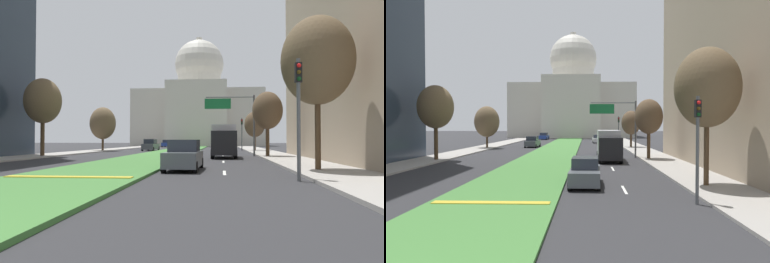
{
  "view_description": "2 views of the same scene",
  "coord_description": "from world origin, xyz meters",
  "views": [
    {
      "loc": [
        6.55,
        -3.63,
        1.76
      ],
      "look_at": [
        2.05,
        48.01,
        3.01
      ],
      "focal_mm": 31.71,
      "sensor_mm": 36.0,
      "label": 1
    },
    {
      "loc": [
        4.56,
        -4.72,
        3.86
      ],
      "look_at": [
        2.98,
        47.16,
        2.69
      ],
      "focal_mm": 30.51,
      "sensor_mm": 36.0,
      "label": 2
    }
  ],
  "objects": [
    {
      "name": "ground_plane",
      "position": [
        0.0,
        48.15,
        0.0
      ],
      "size": [
        260.0,
        260.0,
        0.0
      ],
      "primitive_type": "plane",
      "color": "#2B2B2D"
    },
    {
      "name": "grass_median",
      "position": [
        0.0,
        43.34,
        0.07
      ],
      "size": [
        6.19,
        86.67,
        0.14
      ],
      "primitive_type": "cube",
      "color": "#427A38",
      "rests_on": "ground_plane"
    },
    {
      "name": "median_curb_nose",
      "position": [
        0.0,
        10.42,
        0.16
      ],
      "size": [
        5.57,
        0.5,
        0.04
      ],
      "primitive_type": "cube",
      "color": "gold",
      "rests_on": "grass_median"
    },
    {
      "name": "lane_dashes_right",
      "position": [
        6.7,
        32.21,
        0.0
      ],
      "size": [
        0.16,
        39.53,
        0.01
      ],
      "color": "silver",
      "rests_on": "ground_plane"
    },
    {
      "name": "sidewalk_left",
      "position": [
        -12.3,
        38.52,
        0.07
      ],
      "size": [
        4.0,
        86.67,
        0.15
      ],
      "primitive_type": "cube",
      "color": "#9E9991",
      "rests_on": "ground_plane"
    },
    {
      "name": "sidewalk_right",
      "position": [
        12.3,
        38.52,
        0.07
      ],
      "size": [
        4.0,
        86.67,
        0.15
      ],
      "primitive_type": "cube",
      "color": "#9E9991",
      "rests_on": "ground_plane"
    },
    {
      "name": "capitol_building",
      "position": [
        0.0,
        95.5,
        11.41
      ],
      "size": [
        36.16,
        24.81,
        32.09
      ],
      "color": "beige",
      "rests_on": "ground_plane"
    },
    {
      "name": "traffic_light_near_right",
      "position": [
        9.8,
        10.99,
        3.31
      ],
      "size": [
        0.28,
        0.35,
        5.2
      ],
      "color": "#515456",
      "rests_on": "ground_plane"
    },
    {
      "name": "traffic_light_far_right",
      "position": [
        9.8,
        50.93,
        3.31
      ],
      "size": [
        0.28,
        0.35,
        5.2
      ],
      "color": "#515456",
      "rests_on": "ground_plane"
    },
    {
      "name": "overhead_guide_sign",
      "position": [
        8.04,
        32.6,
        4.64
      ],
      "size": [
        5.34,
        0.2,
        6.5
      ],
      "color": "#515456",
      "rests_on": "ground_plane"
    },
    {
      "name": "street_tree_right_near",
      "position": [
        11.76,
        15.26,
        6.05
      ],
      "size": [
        3.88,
        3.88,
        8.5
      ],
      "color": "#4C3823",
      "rests_on": "ground_plane"
    },
    {
      "name": "street_tree_left_mid",
      "position": [
        -11.39,
        28.97,
        5.63
      ],
      "size": [
        3.63,
        3.63,
        7.94
      ],
      "color": "#4C3823",
      "rests_on": "ground_plane"
    },
    {
      "name": "street_tree_right_mid",
      "position": [
        11.14,
        30.72,
        4.65
      ],
      "size": [
        3.02,
        3.02,
        6.57
      ],
      "color": "#4C3823",
      "rests_on": "ground_plane"
    },
    {
      "name": "street_tree_left_far",
      "position": [
        -11.48,
        46.56,
        4.25
      ],
      "size": [
        3.91,
        3.91,
        6.71
      ],
      "color": "#4C3823",
      "rests_on": "ground_plane"
    },
    {
      "name": "street_tree_right_far",
      "position": [
        11.61,
        48.71,
        4.07
      ],
      "size": [
        3.13,
        3.13,
        6.05
      ],
      "color": "#4C3823",
      "rests_on": "ground_plane"
    },
    {
      "name": "sedan_lead_stopped",
      "position": [
        4.4,
        15.79,
        0.82
      ],
      "size": [
        2.03,
        4.45,
        1.75
      ],
      "color": "#4C5156",
      "rests_on": "ground_plane"
    },
    {
      "name": "sedan_midblock",
      "position": [
        6.75,
        37.58,
        0.77
      ],
      "size": [
        2.07,
        4.59,
        1.64
      ],
      "color": "navy",
      "rests_on": "ground_plane"
    },
    {
      "name": "sedan_distant",
      "position": [
        -4.73,
        49.67,
        0.86
      ],
      "size": [
        2.09,
        4.75,
        1.84
      ],
      "color": "#4C5156",
      "rests_on": "ground_plane"
    },
    {
      "name": "sedan_far_horizon",
      "position": [
        6.52,
        62.47,
        0.79
      ],
      "size": [
        2.12,
        4.46,
        1.67
      ],
      "color": "silver",
      "rests_on": "ground_plane"
    },
    {
      "name": "sedan_very_far",
      "position": [
        -6.38,
        76.15,
        0.81
      ],
      "size": [
        2.12,
        4.38,
        1.73
      ],
      "color": "navy",
      "rests_on": "ground_plane"
    },
    {
      "name": "box_truck_delivery",
      "position": [
        6.77,
        29.6,
        1.68
      ],
      "size": [
        2.4,
        6.4,
        3.2
      ],
      "color": "black",
      "rests_on": "ground_plane"
    }
  ]
}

